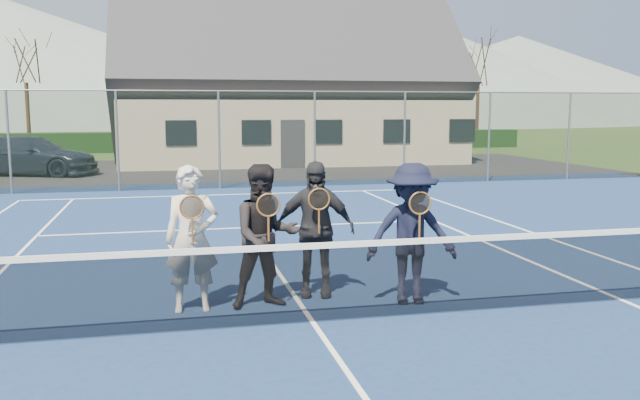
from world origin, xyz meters
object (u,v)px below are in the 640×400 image
at_px(tennis_net, 313,279).
at_px(player_c, 314,229).
at_px(car_c, 30,156).
at_px(clubhouse, 287,75).
at_px(player_d, 412,234).
at_px(player_a, 192,239).
at_px(player_b, 265,236).

xyz_separation_m(tennis_net, player_c, (0.27, 1.14, 0.38)).
distance_m(car_c, clubhouse, 11.94).
bearing_deg(clubhouse, player_d, -96.33).
distance_m(car_c, player_a, 19.29).
height_order(tennis_net, player_a, player_a).
distance_m(tennis_net, player_d, 1.54).
bearing_deg(clubhouse, player_c, -99.26).
xyz_separation_m(car_c, player_a, (5.17, -18.58, 0.20)).
relative_size(clubhouse, player_d, 8.67).
bearing_deg(player_a, player_b, -1.91).
height_order(tennis_net, player_d, player_d).
bearing_deg(player_b, tennis_net, -60.31).
height_order(player_a, player_c, same).
bearing_deg(player_d, tennis_net, -159.87).
bearing_deg(player_d, player_b, 172.21).
height_order(player_a, player_d, same).
bearing_deg(player_d, car_c, 112.74).
bearing_deg(car_c, player_c, -139.00).
distance_m(tennis_net, clubhouse, 24.57).
height_order(clubhouse, player_c, clubhouse).
bearing_deg(player_c, player_d, -29.14).
height_order(tennis_net, player_b, player_b).
bearing_deg(tennis_net, car_c, 108.57).
bearing_deg(player_d, clubhouse, 83.67).
xyz_separation_m(car_c, player_c, (6.78, -18.23, 0.20)).
bearing_deg(player_c, clubhouse, 80.74).
bearing_deg(tennis_net, clubhouse, 80.54).
height_order(clubhouse, player_a, clubhouse).
xyz_separation_m(player_b, player_d, (1.83, -0.25, -0.00)).
height_order(car_c, player_c, player_c).
xyz_separation_m(car_c, player_d, (7.91, -18.86, 0.20)).
bearing_deg(player_b, player_a, 178.09).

